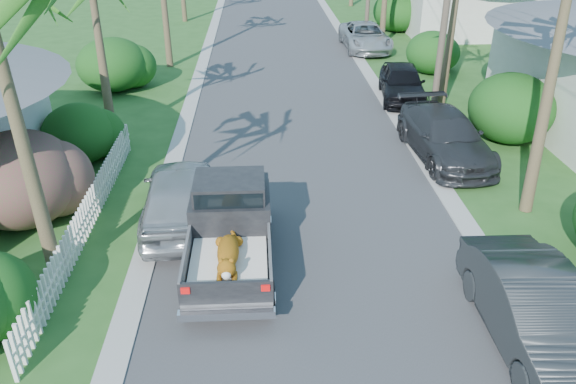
{
  "coord_description": "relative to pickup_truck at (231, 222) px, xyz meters",
  "views": [
    {
      "loc": [
        -1.35,
        -7.9,
        8.06
      ],
      "look_at": [
        -0.66,
        4.66,
        1.4
      ],
      "focal_mm": 35.0,
      "sensor_mm": 36.0,
      "label": 1
    }
  ],
  "objects": [
    {
      "name": "ground",
      "position": [
        2.1,
        -3.93,
        -1.01
      ],
      "size": [
        120.0,
        120.0,
        0.0
      ],
      "primitive_type": "plane",
      "color": "#28541F",
      "rests_on": "ground"
    },
    {
      "name": "road",
      "position": [
        2.1,
        21.07,
        -1.0
      ],
      "size": [
        8.0,
        100.0,
        0.02
      ],
      "primitive_type": "cube",
      "color": "#38383A",
      "rests_on": "ground"
    },
    {
      "name": "curb_left",
      "position": [
        -2.2,
        21.07,
        -0.98
      ],
      "size": [
        0.6,
        100.0,
        0.06
      ],
      "primitive_type": "cube",
      "color": "#A5A39E",
      "rests_on": "ground"
    },
    {
      "name": "curb_right",
      "position": [
        6.4,
        21.07,
        -0.98
      ],
      "size": [
        0.6,
        100.0,
        0.06
      ],
      "primitive_type": "cube",
      "color": "#A5A39E",
      "rests_on": "ground"
    },
    {
      "name": "pickup_truck",
      "position": [
        0.0,
        0.0,
        0.0
      ],
      "size": [
        1.98,
        5.12,
        2.06
      ],
      "color": "black",
      "rests_on": "ground"
    },
    {
      "name": "parked_car_rn",
      "position": [
        6.11,
        -3.45,
        -0.23
      ],
      "size": [
        1.69,
        4.74,
        1.56
      ],
      "primitive_type": "imported",
      "rotation": [
        0.0,
        0.0,
        -0.01
      ],
      "color": "#2A2D2F",
      "rests_on": "ground"
    },
    {
      "name": "parked_car_rm",
      "position": [
        7.1,
        5.68,
        -0.24
      ],
      "size": [
        2.56,
        5.48,
        1.55
      ],
      "primitive_type": "imported",
      "rotation": [
        0.0,
        0.0,
        0.07
      ],
      "color": "#2A2C2F",
      "rests_on": "ground"
    },
    {
      "name": "parked_car_rf",
      "position": [
        7.1,
        11.93,
        -0.24
      ],
      "size": [
        2.36,
        4.71,
        1.54
      ],
      "primitive_type": "imported",
      "rotation": [
        0.0,
        0.0,
        -0.12
      ],
      "color": "black",
      "rests_on": "ground"
    },
    {
      "name": "parked_car_rd",
      "position": [
        7.1,
        21.14,
        -0.26
      ],
      "size": [
        2.57,
        5.43,
        1.5
      ],
      "primitive_type": "imported",
      "rotation": [
        0.0,
        0.0,
        0.02
      ],
      "color": "#B2B5B9",
      "rests_on": "ground"
    },
    {
      "name": "parked_car_ln",
      "position": [
        -1.5,
        1.77,
        -0.21
      ],
      "size": [
        2.15,
        4.82,
        1.61
      ],
      "primitive_type": "imported",
      "rotation": [
        0.0,
        0.0,
        3.2
      ],
      "color": "#A6A8AD",
      "rests_on": "ground"
    },
    {
      "name": "shrub_l_b",
      "position": [
        -5.7,
        2.07,
        0.29
      ],
      "size": [
        3.0,
        3.3,
        2.6
      ],
      "primitive_type": "ellipsoid",
      "color": "#9E1649",
      "rests_on": "ground"
    },
    {
      "name": "shrub_l_c",
      "position": [
        -5.3,
        6.07,
        -0.01
      ],
      "size": [
        2.4,
        2.64,
        2.0
      ],
      "primitive_type": "ellipsoid",
      "color": "#1E4B15",
      "rests_on": "ground"
    },
    {
      "name": "shrub_l_d",
      "position": [
        -5.9,
        14.07,
        0.19
      ],
      "size": [
        3.2,
        3.52,
        2.4
      ],
      "primitive_type": "ellipsoid",
      "color": "#1E4B15",
      "rests_on": "ground"
    },
    {
      "name": "shrub_r_b",
      "position": [
        9.9,
        7.07,
        0.24
      ],
      "size": [
        3.0,
        3.3,
        2.5
      ],
      "primitive_type": "ellipsoid",
      "color": "#1E4B15",
      "rests_on": "ground"
    },
    {
      "name": "shrub_r_c",
      "position": [
        9.6,
        16.07,
        0.04
      ],
      "size": [
        2.6,
        2.86,
        2.1
      ],
      "primitive_type": "ellipsoid",
      "color": "#1E4B15",
      "rests_on": "ground"
    },
    {
      "name": "shrub_r_d",
      "position": [
        10.1,
        26.07,
        0.29
      ],
      "size": [
        3.2,
        3.52,
        2.6
      ],
      "primitive_type": "ellipsoid",
      "color": "#1E4B15",
      "rests_on": "ground"
    },
    {
      "name": "picket_fence",
      "position": [
        -3.9,
        1.57,
        -0.51
      ],
      "size": [
        0.1,
        11.0,
        1.0
      ],
      "primitive_type": "cube",
      "color": "white",
      "rests_on": "ground"
    },
    {
      "name": "utility_pole_b",
      "position": [
        7.7,
        9.07,
        3.59
      ],
      "size": [
        1.6,
        0.26,
        9.0
      ],
      "color": "brown",
      "rests_on": "ground"
    }
  ]
}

